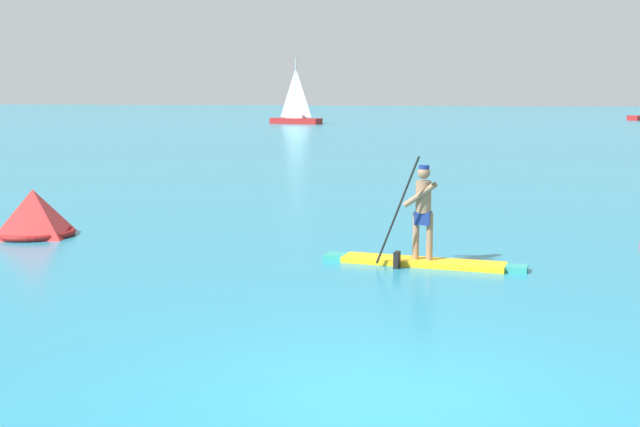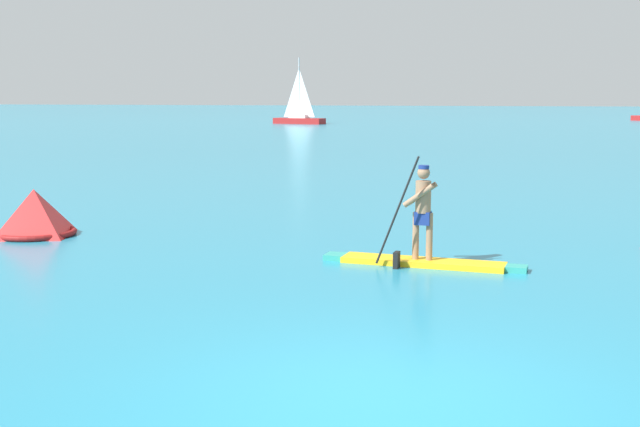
{
  "view_description": "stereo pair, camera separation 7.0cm",
  "coord_description": "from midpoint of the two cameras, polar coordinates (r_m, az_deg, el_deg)",
  "views": [
    {
      "loc": [
        1.3,
        -7.27,
        2.84
      ],
      "look_at": [
        -2.36,
        6.55,
        0.75
      ],
      "focal_mm": 45.54,
      "sensor_mm": 36.0,
      "label": 1
    },
    {
      "loc": [
        1.36,
        -7.25,
        2.84
      ],
      "look_at": [
        -2.36,
        6.55,
        0.75
      ],
      "focal_mm": 45.54,
      "sensor_mm": 36.0,
      "label": 2
    }
  ],
  "objects": [
    {
      "name": "ground",
      "position": [
        7.91,
        4.53,
        -12.75
      ],
      "size": [
        440.0,
        440.0,
        0.0
      ],
      "primitive_type": "plane",
      "color": "teal"
    },
    {
      "name": "paddleboarder_mid_center",
      "position": [
        13.75,
        7.29,
        -2.06
      ],
      "size": [
        3.45,
        0.83,
        1.92
      ],
      "rotation": [
        0.0,
        0.0,
        3.07
      ],
      "color": "yellow",
      "rests_on": "ground"
    },
    {
      "name": "race_marker_buoy",
      "position": [
        17.5,
        -19.3,
        -0.13
      ],
      "size": [
        1.84,
        1.84,
        0.96
      ],
      "color": "red",
      "rests_on": "ground"
    },
    {
      "name": "sailboat_left_horizon",
      "position": [
        82.27,
        -1.45,
        6.87
      ],
      "size": [
        5.51,
        2.64,
        6.58
      ],
      "rotation": [
        0.0,
        0.0,
        6.06
      ],
      "color": "#A51E1E",
      "rests_on": "ground"
    }
  ]
}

